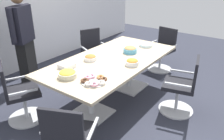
% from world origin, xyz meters
% --- Properties ---
extents(ground_plane, '(10.00, 10.00, 0.01)m').
position_xyz_m(ground_plane, '(0.00, 0.00, -0.01)').
color(ground_plane, '#2D303D').
extents(back_wall, '(8.00, 0.10, 2.80)m').
position_xyz_m(back_wall, '(0.00, 2.40, 1.40)').
color(back_wall, white).
rests_on(back_wall, ground).
extents(conference_table, '(2.40, 1.20, 0.75)m').
position_xyz_m(conference_table, '(0.00, 0.00, 0.63)').
color(conference_table, '#CCB793').
rests_on(conference_table, ground).
extents(office_chair_0, '(0.71, 0.71, 0.91)m').
position_xyz_m(office_chair_0, '(0.71, 1.00, 0.41)').
color(office_chair_0, silver).
rests_on(office_chair_0, ground).
extents(office_chair_1, '(0.72, 0.72, 0.91)m').
position_xyz_m(office_chair_1, '(-1.26, 0.74, 0.41)').
color(office_chair_1, silver).
rests_on(office_chair_1, ground).
extents(office_chair_3, '(0.66, 0.66, 0.91)m').
position_xyz_m(office_chair_3, '(0.33, -1.08, 0.41)').
color(office_chair_3, silver).
rests_on(office_chair_3, ground).
extents(office_chair_4, '(0.62, 0.62, 0.91)m').
position_xyz_m(office_chair_4, '(1.69, -0.13, 0.41)').
color(office_chair_4, silver).
rests_on(office_chair_4, ground).
extents(person_standing_1, '(0.59, 0.38, 1.74)m').
position_xyz_m(person_standing_1, '(-0.43, 1.72, 0.91)').
color(person_standing_1, black).
rests_on(person_standing_1, ground).
extents(snack_bowl_chips_orange, '(0.20, 0.20, 0.10)m').
position_xyz_m(snack_bowl_chips_orange, '(-0.04, -0.40, 0.80)').
color(snack_bowl_chips_orange, white).
rests_on(snack_bowl_chips_orange, conference_table).
extents(snack_bowl_pretzels, '(0.20, 0.20, 0.09)m').
position_xyz_m(snack_bowl_pretzels, '(-0.25, 0.24, 0.79)').
color(snack_bowl_pretzels, white).
rests_on(snack_bowl_pretzels, conference_table).
extents(snack_bowl_chips_yellow, '(0.25, 0.25, 0.10)m').
position_xyz_m(snack_bowl_chips_yellow, '(-0.89, 0.08, 0.80)').
color(snack_bowl_chips_yellow, beige).
rests_on(snack_bowl_chips_yellow, conference_table).
extents(snack_bowl_cookies, '(0.23, 0.23, 0.11)m').
position_xyz_m(snack_bowl_cookies, '(0.41, -0.09, 0.80)').
color(snack_bowl_cookies, '#4C9EC6').
rests_on(snack_bowl_cookies, conference_table).
extents(donut_platter, '(0.34, 0.34, 0.04)m').
position_xyz_m(donut_platter, '(-0.79, -0.29, 0.77)').
color(donut_platter, white).
rests_on(donut_platter, conference_table).
extents(plate_stack, '(0.24, 0.24, 0.05)m').
position_xyz_m(plate_stack, '(0.87, -0.14, 0.77)').
color(plate_stack, white).
rests_on(plate_stack, conference_table).
extents(napkin_pile, '(0.19, 0.19, 0.07)m').
position_xyz_m(napkin_pile, '(-0.68, 0.32, 0.78)').
color(napkin_pile, white).
rests_on(napkin_pile, conference_table).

